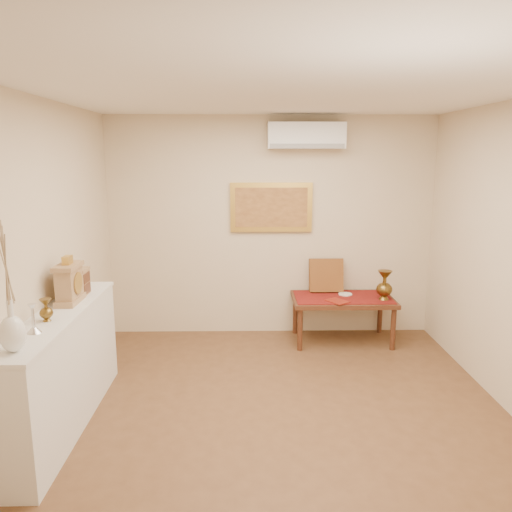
{
  "coord_description": "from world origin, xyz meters",
  "views": [
    {
      "loc": [
        -0.3,
        -3.86,
        2.23
      ],
      "look_at": [
        -0.21,
        1.15,
        1.21
      ],
      "focal_mm": 35.0,
      "sensor_mm": 36.0,
      "label": 1
    }
  ],
  "objects_px": {
    "wooden_chest": "(79,282)",
    "low_table": "(343,303)",
    "white_vase": "(8,286)",
    "brass_urn_tall": "(385,282)",
    "display_ledge": "(62,370)",
    "mantel_clock": "(69,283)"
  },
  "relations": [
    {
      "from": "display_ledge",
      "to": "mantel_clock",
      "type": "distance_m",
      "value": 0.73
    },
    {
      "from": "white_vase",
      "to": "brass_urn_tall",
      "type": "height_order",
      "value": "white_vase"
    },
    {
      "from": "wooden_chest",
      "to": "low_table",
      "type": "height_order",
      "value": "wooden_chest"
    },
    {
      "from": "mantel_clock",
      "to": "low_table",
      "type": "xyz_separation_m",
      "value": [
        2.67,
        1.59,
        -0.67
      ]
    },
    {
      "from": "white_vase",
      "to": "brass_urn_tall",
      "type": "distance_m",
      "value": 4.09
    },
    {
      "from": "white_vase",
      "to": "wooden_chest",
      "type": "xyz_separation_m",
      "value": [
        -0.02,
        1.34,
        -0.32
      ]
    },
    {
      "from": "white_vase",
      "to": "display_ledge",
      "type": "xyz_separation_m",
      "value": [
        -0.02,
        0.8,
        -0.93
      ]
    },
    {
      "from": "white_vase",
      "to": "mantel_clock",
      "type": "height_order",
      "value": "white_vase"
    },
    {
      "from": "mantel_clock",
      "to": "low_table",
      "type": "distance_m",
      "value": 3.18
    },
    {
      "from": "brass_urn_tall",
      "to": "display_ledge",
      "type": "xyz_separation_m",
      "value": [
        -3.14,
        -1.77,
        -0.28
      ]
    },
    {
      "from": "white_vase",
      "to": "wooden_chest",
      "type": "bearing_deg",
      "value": 90.76
    },
    {
      "from": "brass_urn_tall",
      "to": "wooden_chest",
      "type": "bearing_deg",
      "value": -158.58
    },
    {
      "from": "white_vase",
      "to": "low_table",
      "type": "relative_size",
      "value": 0.73
    },
    {
      "from": "display_ledge",
      "to": "low_table",
      "type": "height_order",
      "value": "display_ledge"
    },
    {
      "from": "white_vase",
      "to": "wooden_chest",
      "type": "relative_size",
      "value": 3.59
    },
    {
      "from": "mantel_clock",
      "to": "white_vase",
      "type": "bearing_deg",
      "value": -89.34
    },
    {
      "from": "white_vase",
      "to": "wooden_chest",
      "type": "height_order",
      "value": "white_vase"
    },
    {
      "from": "display_ledge",
      "to": "wooden_chest",
      "type": "relative_size",
      "value": 8.28
    },
    {
      "from": "white_vase",
      "to": "low_table",
      "type": "distance_m",
      "value": 3.89
    },
    {
      "from": "brass_urn_tall",
      "to": "mantel_clock",
      "type": "distance_m",
      "value": 3.48
    },
    {
      "from": "mantel_clock",
      "to": "low_table",
      "type": "relative_size",
      "value": 0.34
    },
    {
      "from": "white_vase",
      "to": "low_table",
      "type": "height_order",
      "value": "white_vase"
    }
  ]
}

